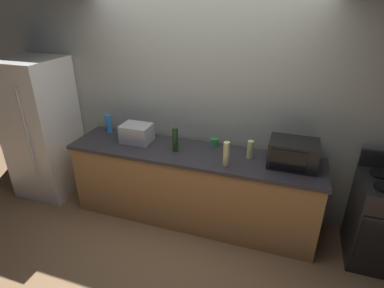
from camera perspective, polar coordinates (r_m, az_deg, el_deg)
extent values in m
plane|color=#93704C|center=(3.66, -2.10, -16.93)|extent=(8.00, 8.00, 0.00)
cube|color=#9EA399|center=(3.64, 2.08, 7.64)|extent=(6.40, 0.10, 2.70)
cube|color=#B27F4C|center=(3.69, 0.00, -8.00)|extent=(2.80, 0.60, 0.86)
cube|color=#2D2B30|center=(3.46, 0.00, -1.79)|extent=(2.84, 0.64, 0.04)
cube|color=white|center=(4.49, -25.67, 2.48)|extent=(0.72, 0.70, 1.80)
cylinder|color=silver|center=(4.12, -27.90, 1.57)|extent=(0.02, 0.02, 1.10)
cylinder|color=black|center=(3.52, 31.04, -4.71)|extent=(0.18, 0.18, 0.02)
cube|color=black|center=(3.29, 17.96, -1.64)|extent=(0.48, 0.34, 0.27)
cube|color=black|center=(3.14, 17.11, -2.92)|extent=(0.34, 0.01, 0.21)
cube|color=#B7BABF|center=(3.72, -10.06, 1.96)|extent=(0.34, 0.26, 0.21)
cylinder|color=#1E3F19|center=(3.43, -3.08, 0.83)|extent=(0.06, 0.06, 0.28)
cylinder|color=beige|center=(3.34, 10.55, -1.01)|extent=(0.07, 0.07, 0.20)
cylinder|color=#338CE5|center=(4.04, -14.98, 3.62)|extent=(0.07, 0.07, 0.23)
cylinder|color=beige|center=(3.16, 6.25, -1.77)|extent=(0.06, 0.06, 0.26)
cylinder|color=#2D8C47|center=(3.59, 4.11, 0.33)|extent=(0.08, 0.08, 0.09)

